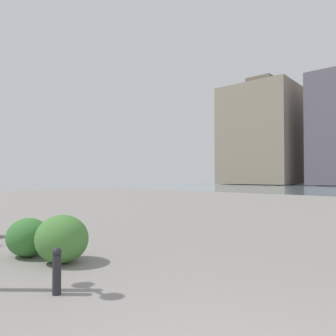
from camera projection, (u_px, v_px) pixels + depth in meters
building_annex at (263, 136)px, 68.23m from camera, size 14.99×15.43×22.97m
bollard_near at (57, 270)px, 4.39m from camera, size 0.13×0.13×0.66m
shrub_low at (62, 239)px, 6.00m from camera, size 1.07×0.97×0.91m
shrub_round at (28, 237)px, 6.47m from camera, size 0.93×0.84×0.79m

